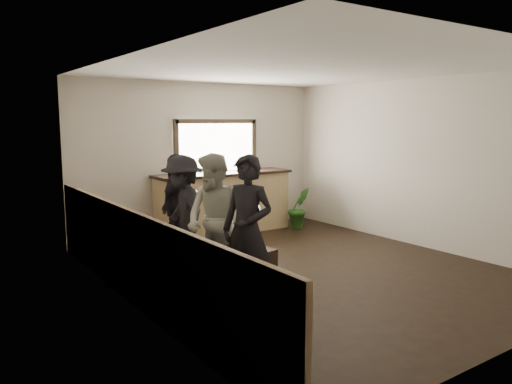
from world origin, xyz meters
TOP-DOWN VIEW (x-y plane):
  - ground at (0.00, 0.00)m, footprint 5.00×6.00m
  - room_shell at (-0.74, 0.00)m, footprint 5.01×6.01m
  - bar_counter at (0.30, 2.70)m, footprint 2.70×0.68m
  - sofa at (-1.82, -0.02)m, footprint 1.52×2.35m
  - coffee_table at (-1.02, 0.20)m, footprint 0.76×1.10m
  - cup_a at (-1.16, 0.36)m, footprint 0.16×0.16m
  - cup_b at (-0.90, 0.13)m, footprint 0.10×0.10m
  - potted_plant at (1.73, 2.20)m, footprint 0.49×0.42m
  - person_a at (-1.37, -0.60)m, footprint 0.64×0.75m
  - person_b at (-1.37, 0.14)m, footprint 0.83×0.96m
  - person_c at (-1.37, 1.03)m, footprint 0.77×1.14m
  - person_d at (-1.10, 1.77)m, footprint 0.97×0.89m

SIDE VIEW (x-z plane):
  - ground at x=0.00m, z-range -0.01..0.01m
  - coffee_table at x=-1.02m, z-range 0.00..0.45m
  - sofa at x=-1.82m, z-range 0.00..0.64m
  - potted_plant at x=1.73m, z-range 0.00..0.80m
  - cup_b at x=-0.90m, z-range 0.45..0.53m
  - cup_a at x=-1.16m, z-range 0.45..0.54m
  - bar_counter at x=0.30m, z-range -0.42..1.71m
  - person_d at x=-1.10m, z-range 0.00..1.60m
  - person_c at x=-1.37m, z-range 0.00..1.63m
  - person_b at x=-1.37m, z-range 0.00..1.70m
  - person_a at x=-1.37m, z-range 0.00..1.73m
  - room_shell at x=-0.74m, z-range 0.07..2.87m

